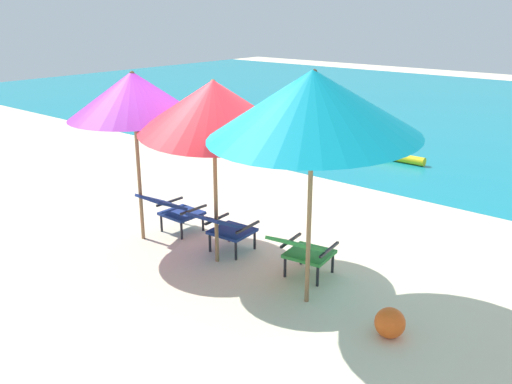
{
  "coord_description": "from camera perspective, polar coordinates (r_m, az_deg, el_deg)",
  "views": [
    {
      "loc": [
        4.61,
        -5.16,
        3.13
      ],
      "look_at": [
        0.0,
        0.27,
        0.75
      ],
      "focal_mm": 38.78,
      "sensor_mm": 36.0,
      "label": 1
    }
  ],
  "objects": [
    {
      "name": "beach_ball",
      "position": [
        5.8,
        13.64,
        -12.98
      ],
      "size": [
        0.31,
        0.31,
        0.31
      ],
      "primitive_type": "sphere",
      "color": "#EA5619",
      "rests_on": "ground_plane"
    },
    {
      "name": "beach_umbrella_right",
      "position": [
        5.6,
        5.89,
        9.04
      ],
      "size": [
        2.41,
        2.44,
        2.62
      ],
      "color": "olive",
      "rests_on": "ground_plane"
    },
    {
      "name": "lounge_chair_left",
      "position": [
        8.0,
        -8.63,
        -1.69
      ],
      "size": [
        0.56,
        0.88,
        0.68
      ],
      "color": "navy",
      "rests_on": "ground_plane"
    },
    {
      "name": "beach_umbrella_left",
      "position": [
        7.54,
        -12.53,
        9.74
      ],
      "size": [
        2.44,
        2.44,
        2.36
      ],
      "color": "olive",
      "rests_on": "ground_plane"
    },
    {
      "name": "swim_buoy",
      "position": [
        12.28,
        13.59,
        3.65
      ],
      "size": [
        1.6,
        0.18,
        0.18
      ],
      "primitive_type": "cylinder",
      "rotation": [
        0.0,
        1.57,
        0.0
      ],
      "color": "yellow",
      "rests_on": "ocean_band"
    },
    {
      "name": "ground_plane",
      "position": [
        10.73,
        13.01,
        1.01
      ],
      "size": [
        40.0,
        40.0,
        0.0
      ],
      "primitive_type": "plane",
      "color": "beige"
    },
    {
      "name": "lounge_chair_right",
      "position": [
        6.62,
        4.87,
        -5.94
      ],
      "size": [
        0.65,
        0.94,
        0.68
      ],
      "color": "#338E3D",
      "rests_on": "ground_plane"
    },
    {
      "name": "lounge_chair_center",
      "position": [
        7.27,
        -3.32,
        -3.58
      ],
      "size": [
        0.61,
        0.92,
        0.68
      ],
      "color": "navy",
      "rests_on": "ground_plane"
    },
    {
      "name": "beach_umbrella_center",
      "position": [
        6.65,
        -4.43,
        8.81
      ],
      "size": [
        2.64,
        2.63,
        2.42
      ],
      "color": "olive",
      "rests_on": "ground_plane"
    }
  ]
}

